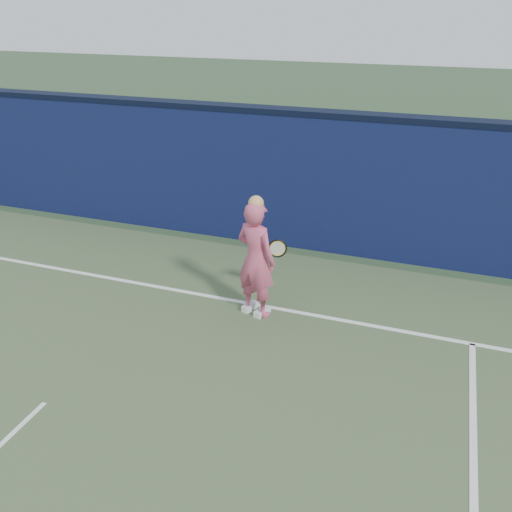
% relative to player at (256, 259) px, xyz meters
% --- Properties ---
extents(backstop_wall, '(24.00, 0.40, 2.50)m').
position_rel_player_xyz_m(backstop_wall, '(-1.67, 2.70, 0.34)').
color(backstop_wall, '#0C1937').
rests_on(backstop_wall, ground).
extents(wall_cap, '(24.00, 0.42, 0.10)m').
position_rel_player_xyz_m(wall_cap, '(-1.67, 2.70, 1.64)').
color(wall_cap, black).
rests_on(wall_cap, backstop_wall).
extents(player, '(0.76, 0.63, 1.88)m').
position_rel_player_xyz_m(player, '(0.00, 0.00, 0.00)').
color(player, '#CB4F6F').
rests_on(player, ground).
extents(racket, '(0.56, 0.14, 0.30)m').
position_rel_player_xyz_m(racket, '(0.15, 0.47, -0.01)').
color(racket, black).
rests_on(racket, ground).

